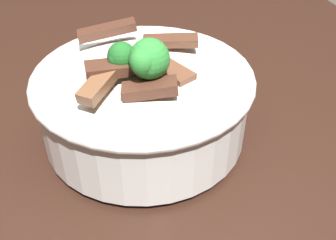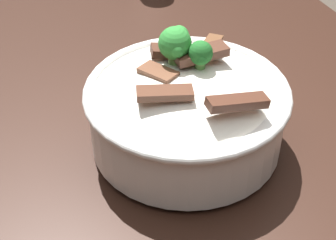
# 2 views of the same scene
# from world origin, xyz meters

# --- Properties ---
(dining_table) EXTENTS (1.43, 0.90, 0.76)m
(dining_table) POSITION_xyz_m (0.00, 0.00, 0.67)
(dining_table) COLOR black
(dining_table) RESTS_ON ground
(rice_bowl) EXTENTS (0.26, 0.26, 0.15)m
(rice_bowl) POSITION_xyz_m (-0.11, 0.04, 0.83)
(rice_bowl) COLOR white
(rice_bowl) RESTS_ON dining_table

